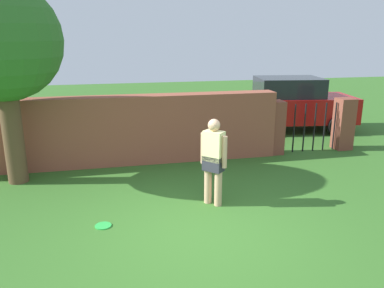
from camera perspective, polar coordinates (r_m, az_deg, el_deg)
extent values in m
plane|color=#336623|center=(6.33, 1.06, -13.06)|extent=(40.00, 40.00, 0.00)
cube|color=brown|center=(9.46, -13.26, 1.79)|extent=(8.64, 0.50, 1.66)
cylinder|color=brown|center=(8.87, -24.86, 1.87)|extent=(0.41, 0.41, 2.28)
sphere|color=#337028|center=(8.66, -26.26, 13.45)|extent=(2.37, 2.37, 2.37)
cylinder|color=tan|center=(7.14, 3.88, -5.84)|extent=(0.14, 0.14, 0.85)
cylinder|color=tan|center=(7.25, 2.37, -5.49)|extent=(0.14, 0.14, 0.85)
cube|color=#2D2D38|center=(7.06, 3.16, -2.83)|extent=(0.41, 0.41, 0.28)
cube|color=beige|center=(6.97, 3.20, -0.30)|extent=(0.41, 0.41, 0.55)
sphere|color=tan|center=(6.87, 3.25, 2.78)|extent=(0.22, 0.22, 0.22)
cylinder|color=tan|center=(6.88, 4.80, -1.19)|extent=(0.09, 0.09, 0.58)
cylinder|color=tan|center=(7.10, 1.64, -0.60)|extent=(0.09, 0.09, 0.58)
cube|color=brown|center=(10.38, 11.97, 2.37)|extent=(0.44, 0.44, 1.40)
cube|color=brown|center=(11.36, 21.35, 2.77)|extent=(0.44, 0.44, 1.40)
cylinder|color=black|center=(10.51, 13.30, 2.17)|extent=(0.04, 0.04, 1.30)
cylinder|color=black|center=(10.64, 14.75, 2.23)|extent=(0.04, 0.04, 1.30)
cylinder|color=black|center=(10.77, 16.16, 2.30)|extent=(0.04, 0.04, 1.30)
cylinder|color=black|center=(10.92, 17.53, 2.36)|extent=(0.04, 0.04, 1.30)
cylinder|color=black|center=(11.07, 18.87, 2.42)|extent=(0.04, 0.04, 1.30)
cylinder|color=black|center=(11.22, 20.17, 2.47)|extent=(0.04, 0.04, 1.30)
cube|color=#A51111|center=(13.07, 13.78, 5.09)|extent=(4.40, 2.27, 0.80)
cube|color=#1E2328|center=(12.96, 13.99, 8.13)|extent=(2.19, 1.76, 0.60)
cylinder|color=black|center=(11.98, 8.67, 2.46)|extent=(0.66, 0.31, 0.64)
cylinder|color=black|center=(13.60, 7.09, 4.12)|extent=(0.66, 0.31, 0.64)
cylinder|color=black|center=(12.87, 20.61, 2.54)|extent=(0.66, 0.31, 0.64)
cylinder|color=black|center=(14.39, 17.83, 4.12)|extent=(0.66, 0.31, 0.64)
cylinder|color=green|center=(6.72, -12.90, -11.61)|extent=(0.27, 0.27, 0.02)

